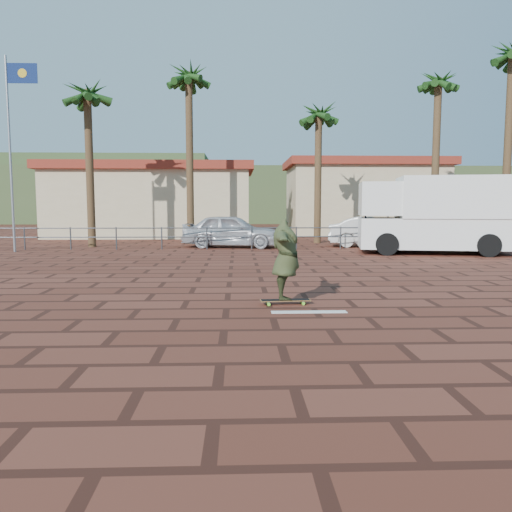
{
  "coord_description": "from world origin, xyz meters",
  "views": [
    {
      "loc": [
        -0.6,
        -10.22,
        1.97
      ],
      "look_at": [
        -0.19,
        1.2,
        0.8
      ],
      "focal_mm": 35.0,
      "sensor_mm": 36.0,
      "label": 1
    }
  ],
  "objects_px": {
    "longboard": "(285,301)",
    "car_white": "(375,232)",
    "campervan": "(436,213)",
    "car_silver": "(232,231)",
    "skateboarder": "(286,260)"
  },
  "relations": [
    {
      "from": "longboard",
      "to": "car_white",
      "type": "relative_size",
      "value": 0.23
    },
    {
      "from": "longboard",
      "to": "campervan",
      "type": "relative_size",
      "value": 0.16
    },
    {
      "from": "longboard",
      "to": "campervan",
      "type": "distance_m",
      "value": 12.58
    },
    {
      "from": "campervan",
      "to": "car_silver",
      "type": "relative_size",
      "value": 1.4
    },
    {
      "from": "skateboarder",
      "to": "car_silver",
      "type": "height_order",
      "value": "skateboarder"
    },
    {
      "from": "skateboarder",
      "to": "car_white",
      "type": "xyz_separation_m",
      "value": [
        5.49,
        13.49,
        -0.19
      ]
    },
    {
      "from": "skateboarder",
      "to": "car_white",
      "type": "distance_m",
      "value": 14.56
    },
    {
      "from": "car_silver",
      "to": "car_white",
      "type": "height_order",
      "value": "car_silver"
    },
    {
      "from": "longboard",
      "to": "car_silver",
      "type": "bearing_deg",
      "value": 91.13
    },
    {
      "from": "skateboarder",
      "to": "campervan",
      "type": "xyz_separation_m",
      "value": [
        7.1,
        10.27,
        0.73
      ]
    },
    {
      "from": "longboard",
      "to": "skateboarder",
      "type": "relative_size",
      "value": 0.51
    },
    {
      "from": "longboard",
      "to": "car_white",
      "type": "xyz_separation_m",
      "value": [
        5.49,
        13.49,
        0.63
      ]
    },
    {
      "from": "car_silver",
      "to": "car_white",
      "type": "distance_m",
      "value": 6.73
    },
    {
      "from": "longboard",
      "to": "car_white",
      "type": "distance_m",
      "value": 14.57
    },
    {
      "from": "skateboarder",
      "to": "campervan",
      "type": "relative_size",
      "value": 0.31
    }
  ]
}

